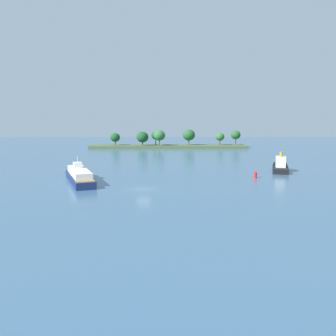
{
  "coord_description": "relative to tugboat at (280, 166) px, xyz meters",
  "views": [
    {
      "loc": [
        3.92,
        -62.3,
        12.47
      ],
      "look_at": [
        4.69,
        19.51,
        1.2
      ],
      "focal_mm": 36.99,
      "sensor_mm": 36.0,
      "label": 1
    }
  ],
  "objects": [
    {
      "name": "tugboat",
      "position": [
        0.0,
        0.0,
        0.0
      ],
      "size": [
        6.24,
        10.36,
        4.99
      ],
      "color": "black",
      "rests_on": "ground"
    },
    {
      "name": "channel_buoy_red",
      "position": [
        -8.63,
        -9.47,
        -0.46
      ],
      "size": [
        0.7,
        0.7,
        1.9
      ],
      "color": "red",
      "rests_on": "ground"
    },
    {
      "name": "white_riverboat",
      "position": [
        -45.81,
        -14.03,
        -0.01
      ],
      "size": [
        10.14,
        18.58,
        5.17
      ],
      "color": "navy",
      "rests_on": "ground"
    },
    {
      "name": "ground_plane",
      "position": [
        -32.32,
        -21.47,
        -1.27
      ],
      "size": [
        400.0,
        400.0,
        0.0
      ],
      "primitive_type": "plane",
      "color": "#3D607F"
    },
    {
      "name": "treeline_island",
      "position": [
        -26.27,
        73.59,
        1.23
      ],
      "size": [
        70.47,
        12.27,
        8.4
      ],
      "color": "#4C6038",
      "rests_on": "ground"
    }
  ]
}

